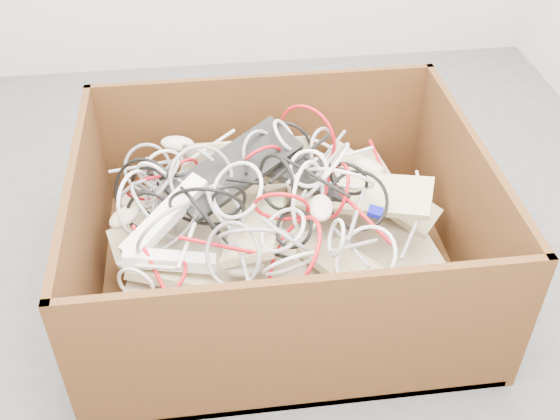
{
  "coord_description": "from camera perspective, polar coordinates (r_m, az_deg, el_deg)",
  "views": [
    {
      "loc": [
        -0.26,
        -1.8,
        1.69
      ],
      "look_at": [
        -0.05,
        -0.13,
        0.3
      ],
      "focal_mm": 42.85,
      "sensor_mm": 36.0,
      "label": 1
    }
  ],
  "objects": [
    {
      "name": "mice_scatter",
      "position": [
        2.12,
        -2.8,
        1.04
      ],
      "size": [
        0.95,
        0.61,
        0.18
      ],
      "color": "#C3B49D",
      "rests_on": "keyboard_pile"
    },
    {
      "name": "power_strip_left",
      "position": [
        2.05,
        -9.77,
        -0.6
      ],
      "size": [
        0.28,
        0.28,
        0.14
      ],
      "primitive_type": "cube",
      "rotation": [
        0.14,
        -0.26,
        0.77
      ],
      "color": "white",
      "rests_on": "keyboard_pile"
    },
    {
      "name": "power_strip_right",
      "position": [
        2.0,
        -9.44,
        -4.26
      ],
      "size": [
        0.28,
        0.07,
        0.09
      ],
      "primitive_type": "cube",
      "rotation": [
        -0.1,
        0.17,
        -0.05
      ],
      "color": "white",
      "rests_on": "keyboard_pile"
    },
    {
      "name": "keyboard_pile",
      "position": [
        2.18,
        0.22,
        -0.51
      ],
      "size": [
        1.18,
        0.89,
        0.39
      ],
      "color": "tan",
      "rests_on": "cardboard_box"
    },
    {
      "name": "ground",
      "position": [
        2.48,
        0.77,
        -3.33
      ],
      "size": [
        3.0,
        3.0,
        0.0
      ],
      "primitive_type": "plane",
      "color": "#4D4D4F",
      "rests_on": "ground"
    },
    {
      "name": "vga_plug",
      "position": [
        2.12,
        8.13,
        -0.16
      ],
      "size": [
        0.06,
        0.06,
        0.03
      ],
      "primitive_type": "cube",
      "rotation": [
        0.09,
        0.14,
        -0.4
      ],
      "color": "#0C0EB5",
      "rests_on": "keyboard_pile"
    },
    {
      "name": "cardboard_box",
      "position": [
        2.27,
        -0.41,
        -3.62
      ],
      "size": [
        1.27,
        1.06,
        0.54
      ],
      "color": "#3E1E0F",
      "rests_on": "ground"
    },
    {
      "name": "cable_tangle",
      "position": [
        2.1,
        -3.92,
        1.1
      ],
      "size": [
        1.08,
        0.9,
        0.41
      ],
      "color": "black",
      "rests_on": "keyboard_pile"
    }
  ]
}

